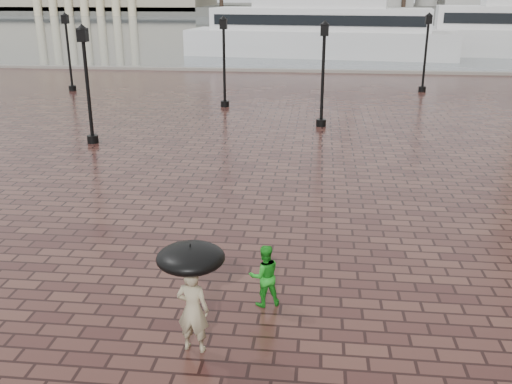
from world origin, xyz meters
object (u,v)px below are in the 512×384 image
Objects in this scene: street_lamps at (231,62)px; child_pedestrian at (264,275)px; adult_pedestrian at (193,310)px; ferry_near at (320,29)px.

street_lamps reaches higher than child_pedestrian.
street_lamps is 14.23× the size of adult_pedestrian.
child_pedestrian is at bearing -79.45° from street_lamps.
adult_pedestrian is at bearing -83.01° from street_lamps.
street_lamps is at bearing -99.66° from child_pedestrian.
ferry_near is at bearing 80.38° from street_lamps.
ferry_near is at bearing -111.17° from child_pedestrian.
child_pedestrian is 44.63m from ferry_near.
child_pedestrian is at bearing -83.70° from ferry_near.
street_lamps is at bearing -92.37° from ferry_near.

